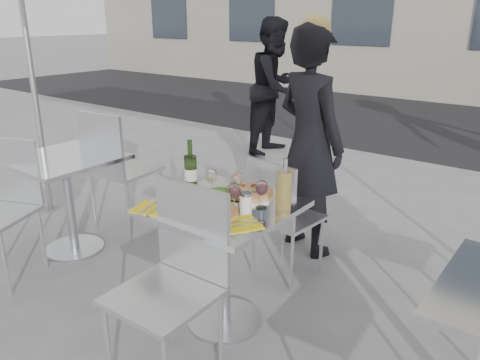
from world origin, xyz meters
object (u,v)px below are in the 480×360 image
Objects in this scene: salad_plate at (219,197)px; wineglass_white_b at (237,179)px; woman_diner at (310,143)px; sugar_shaker at (246,202)px; main_table at (224,240)px; carafe at (284,191)px; pedestrian_a at (275,87)px; napkin_left at (151,208)px; pizza_near at (207,212)px; side_table_left at (67,184)px; chair_far at (280,210)px; pizza_far at (249,192)px; side_chair_lfar at (115,162)px; chair_near at (177,270)px; side_chair_lnear at (4,197)px; wineglass_white_a at (212,177)px; wineglass_red_a at (234,192)px; napkin_right at (241,224)px; wineglass_red_b at (262,189)px; wine_bottle at (191,170)px.

salad_plate is 0.15m from wineglass_white_b.
woman_diner is 15.69× the size of sugar_shaker.
main_table is 0.47m from carafe.
pedestrian_a is 7.48× the size of napkin_left.
sugar_shaker reaches higher than pizza_near.
side_table_left is at bearing -176.43° from carafe.
chair_far is at bearing -151.19° from pedestrian_a.
side_chair_lfar is at bearing 171.14° from pizza_far.
pedestrian_a reaches higher than chair_near.
salad_plate is at bearing -6.40° from side_chair_lnear.
pedestrian_a is at bearing 124.01° from carafe.
wineglass_white_a is at bearing 152.41° from main_table.
pizza_near is at bearing -86.39° from main_table.
wineglass_red_a is at bearing -8.83° from side_chair_lnear.
napkin_right is at bearing -29.55° from salad_plate.
salad_plate is 2.06× the size of sugar_shaker.
carafe is (1.87, 0.55, 0.31)m from side_chair_lnear.
pedestrian_a is 5.91× the size of carafe.
chair_near is at bearing -85.53° from pizza_far.
woman_diner is 1.31m from napkin_right.
side_chair_lfar reaches higher than wineglass_red_b.
pedestrian_a is (-1.90, 3.71, 0.28)m from chair_near.
wine_bottle is (1.18, -0.36, 0.26)m from side_chair_lfar.
carafe is at bearing -17.12° from pizza_far.
side_table_left is 4.76× the size of wineglass_red_a.
wineglass_white_b is 0.19m from wineglass_red_a.
carafe is at bearing 129.81° from woman_diner.
carafe is at bearing 20.00° from main_table.
side_chair_lnear is (-1.55, -1.04, 0.05)m from chair_far.
pedestrian_a is at bearing -88.54° from side_chair_lfar.
pizza_near reaches higher than side_table_left.
pizza_near is at bearing -139.67° from carafe.
carafe is at bearing 34.71° from wineglass_red_a.
carafe is at bearing 129.48° from chair_far.
chair_far is at bearing 60.83° from wine_bottle.
pizza_far is at bearing 165.83° from side_chair_lfar.
wine_bottle reaches higher than pizza_far.
pizza_far is at bearing 20.20° from wine_bottle.
salad_plate reaches higher than napkin_right.
main_table is 2.59× the size of carafe.
side_chair_lnear is (-1.63, 0.00, -0.02)m from chair_near.
pizza_far is at bearing 83.88° from main_table.
woman_diner is at bearing 135.48° from napkin_right.
pedestrian_a is (-1.72, 2.15, 0.02)m from woman_diner.
woman_diner reaches higher than pizza_near.
wineglass_red_b is (0.22, 0.08, 0.07)m from salad_plate.
chair_near is 3.00× the size of pizza_far.
chair_far is 5.46× the size of wineglass_red_a.
chair_near is at bearing 100.81° from chair_far.
pedestrian_a reaches higher than wineglass_red_a.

